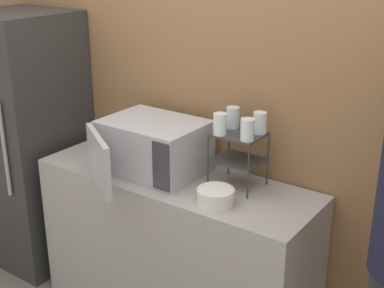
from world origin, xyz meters
TOP-DOWN VIEW (x-y plane):
  - wall_back at (0.00, 0.60)m, footprint 8.00×0.06m
  - counter at (0.00, 0.28)m, footprint 1.64×0.56m
  - microwave at (-0.15, 0.27)m, footprint 0.57×0.67m
  - dish_rack at (0.34, 0.38)m, footprint 0.25×0.22m
  - glass_front_left at (0.27, 0.31)m, footprint 0.07×0.07m
  - glass_back_right at (0.43, 0.45)m, footprint 0.07×0.07m
  - glass_front_right at (0.43, 0.32)m, footprint 0.07×0.07m
  - glass_back_left at (0.27, 0.45)m, footprint 0.07×0.07m
  - bowl at (0.36, 0.14)m, footprint 0.19×0.19m
  - refrigerator at (-1.22, 0.25)m, footprint 0.64×0.65m

SIDE VIEW (x-z plane):
  - counter at x=0.00m, z-range 0.00..0.91m
  - refrigerator at x=-1.22m, z-range 0.00..1.74m
  - bowl at x=0.36m, z-range 0.91..0.99m
  - microwave at x=-0.15m, z-range 0.91..1.21m
  - dish_rack at x=0.34m, z-range 0.98..1.28m
  - glass_front_left at x=0.27m, z-range 1.21..1.32m
  - glass_back_right at x=0.43m, z-range 1.21..1.32m
  - glass_front_right at x=0.43m, z-range 1.21..1.32m
  - glass_back_left at x=0.27m, z-range 1.21..1.32m
  - wall_back at x=0.00m, z-range 0.00..2.60m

